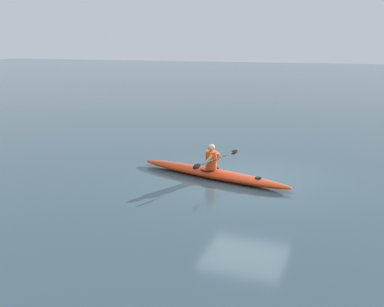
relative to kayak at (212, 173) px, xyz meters
name	(u,v)px	position (x,y,z in m)	size (l,w,h in m)	color
ground_plane	(247,179)	(-1.03, -0.19, -0.14)	(160.00, 160.00, 0.00)	#334C56
kayak	(212,173)	(0.00, 0.00, 0.00)	(5.09, 1.82, 0.27)	red
kayaker	(212,158)	(0.01, 0.00, 0.45)	(0.68, 2.41, 0.75)	#E04C14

